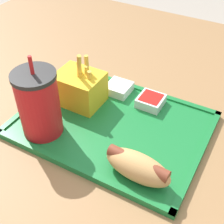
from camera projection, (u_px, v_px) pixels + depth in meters
name	position (u px, v px, depth m)	size (l,w,h in m)	color
dining_table	(105.00, 209.00, 0.94)	(1.29, 1.17, 0.77)	olive
food_tray	(112.00, 125.00, 0.65)	(0.38, 0.28, 0.01)	#197233
soda_cup	(39.00, 104.00, 0.59)	(0.08, 0.08, 0.17)	red
hot_dog_far	(138.00, 166.00, 0.53)	(0.13, 0.06, 0.05)	tan
fries_carton	(80.00, 88.00, 0.68)	(0.10, 0.08, 0.13)	gold
sauce_cup_mayo	(120.00, 88.00, 0.72)	(0.05, 0.05, 0.02)	silver
sauce_cup_ketchup	(151.00, 101.00, 0.69)	(0.05, 0.05, 0.02)	silver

